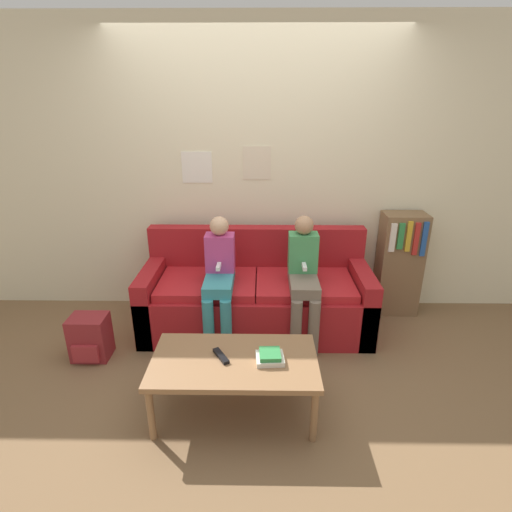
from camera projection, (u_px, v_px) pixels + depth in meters
name	position (u px, v px, depth m)	size (l,w,h in m)	color
ground_plane	(255.00, 359.00, 3.19)	(10.00, 10.00, 0.00)	brown
wall_back	(257.00, 174.00, 3.63)	(8.00, 0.06, 2.60)	beige
couch	(256.00, 297.00, 3.55)	(1.96, 0.77, 0.86)	maroon
coffee_table	(234.00, 364.00, 2.54)	(1.06, 0.58, 0.40)	#8E6642
person_left	(219.00, 275.00, 3.27)	(0.24, 0.54, 1.05)	teal
person_right	(304.00, 275.00, 3.26)	(0.24, 0.54, 1.06)	#756656
tv_remote	(221.00, 356.00, 2.54)	(0.12, 0.17, 0.02)	black
book_stack	(270.00, 357.00, 2.50)	(0.18, 0.16, 0.06)	silver
bookshelf	(399.00, 264.00, 3.74)	(0.39, 0.28, 0.98)	brown
backpack	(90.00, 338.00, 3.16)	(0.29, 0.25, 0.36)	maroon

